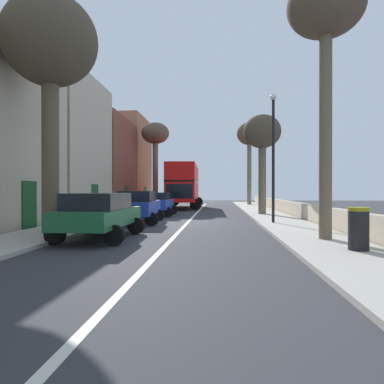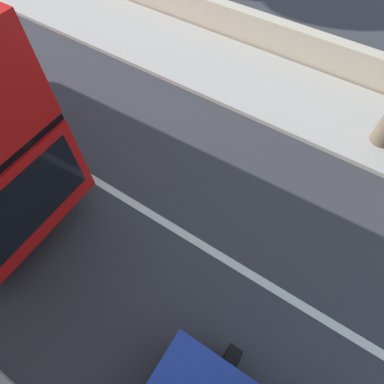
{
  "view_description": "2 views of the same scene",
  "coord_description": "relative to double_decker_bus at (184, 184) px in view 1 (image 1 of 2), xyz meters",
  "views": [
    {
      "loc": [
        1.61,
        -18.44,
        1.7
      ],
      "look_at": [
        -0.25,
        6.29,
        1.58
      ],
      "focal_mm": 32.8,
      "sensor_mm": 36.0,
      "label": 1
    },
    {
      "loc": [
        -2.15,
        6.39,
        5.84
      ],
      "look_at": [
        -0.08,
        7.74,
        1.92
      ],
      "focal_mm": 29.6,
      "sensor_mm": 36.0,
      "label": 2
    }
  ],
  "objects": [
    {
      "name": "sidewalk_right",
      "position": [
        6.6,
        -14.88,
        -2.29
      ],
      "size": [
        2.6,
        60.0,
        0.12
      ],
      "primitive_type": "cube",
      "color": "#B2ADA3",
      "rests_on": "ground"
    },
    {
      "name": "sidewalk_left",
      "position": [
        -3.2,
        -14.88,
        -2.29
      ],
      "size": [
        2.6,
        60.0,
        0.12
      ],
      "primitive_type": "cube",
      "color": "#B2ADA3",
      "rests_on": "ground"
    },
    {
      "name": "lamppost_right",
      "position": [
        6.0,
        -15.89,
        1.45
      ],
      "size": [
        0.32,
        0.32,
        6.31
      ],
      "color": "black",
      "rests_on": "sidewalk_right"
    },
    {
      "name": "street_tree_right_5",
      "position": [
        6.26,
        -9.47,
        3.05
      ],
      "size": [
        2.5,
        2.5,
        6.68
      ],
      "color": "brown",
      "rests_on": "sidewalk_right"
    },
    {
      "name": "litter_bin_right",
      "position": [
        7.0,
        -23.79,
        -1.66
      ],
      "size": [
        0.55,
        0.55,
        1.13
      ],
      "color": "black",
      "rests_on": "sidewalk_right"
    },
    {
      "name": "parked_car_blue_left_2",
      "position": [
        -0.8,
        -10.17,
        -1.45
      ],
      "size": [
        2.53,
        4.33,
        1.56
      ],
      "color": "#1E389E",
      "rests_on": "ground"
    },
    {
      "name": "ground_plane",
      "position": [
        1.7,
        -14.88,
        -2.35
      ],
      "size": [
        84.0,
        84.0,
        0.0
      ],
      "primitive_type": "plane",
      "color": "#333338"
    },
    {
      "name": "parked_car_green_left_0",
      "position": [
        -0.8,
        -21.48,
        -1.43
      ],
      "size": [
        2.52,
        4.59,
        1.6
      ],
      "color": "#1E6038",
      "rests_on": "ground"
    },
    {
      "name": "street_tree_right_1",
      "position": [
        6.78,
        -21.65,
        4.97
      ],
      "size": [
        2.48,
        2.48,
        8.55
      ],
      "color": "brown",
      "rests_on": "sidewalk_right"
    },
    {
      "name": "street_tree_right_3",
      "position": [
        6.78,
        6.42,
        5.39
      ],
      "size": [
        2.8,
        2.8,
        9.23
      ],
      "color": "#7A6B56",
      "rests_on": "sidewalk_right"
    },
    {
      "name": "boundary_wall_right",
      "position": [
        8.15,
        -14.88,
        -1.87
      ],
      "size": [
        0.36,
        54.0,
        0.96
      ],
      "primitive_type": "cube",
      "color": "beige",
      "rests_on": "ground"
    },
    {
      "name": "parked_car_blue_left_3",
      "position": [
        -0.8,
        -15.56,
        -1.4
      ],
      "size": [
        2.54,
        4.51,
        1.67
      ],
      "color": "#1E389E",
      "rests_on": "ground"
    },
    {
      "name": "road_centre_line",
      "position": [
        1.7,
        -14.88,
        -2.35
      ],
      "size": [
        0.16,
        54.0,
        0.01
      ],
      "primitive_type": "cube",
      "color": "silver",
      "rests_on": "ground"
    },
    {
      "name": "terraced_houses_left",
      "position": [
        -6.8,
        -14.74,
        2.1
      ],
      "size": [
        4.07,
        47.68,
        9.73
      ],
      "color": "brown",
      "rests_on": "ground"
    },
    {
      "name": "street_tree_left_4",
      "position": [
        -2.87,
        0.7,
        4.54
      ],
      "size": [
        2.71,
        2.71,
        8.25
      ],
      "color": "brown",
      "rests_on": "sidewalk_left"
    },
    {
      "name": "double_decker_bus",
      "position": [
        0.0,
        0.0,
        0.0
      ],
      "size": [
        3.76,
        10.21,
        4.06
      ],
      "color": "red",
      "rests_on": "ground"
    },
    {
      "name": "street_tree_left_6",
      "position": [
        -3.0,
        -20.56,
        4.76
      ],
      "size": [
        3.51,
        3.51,
        8.92
      ],
      "color": "brown",
      "rests_on": "sidewalk_left"
    }
  ]
}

